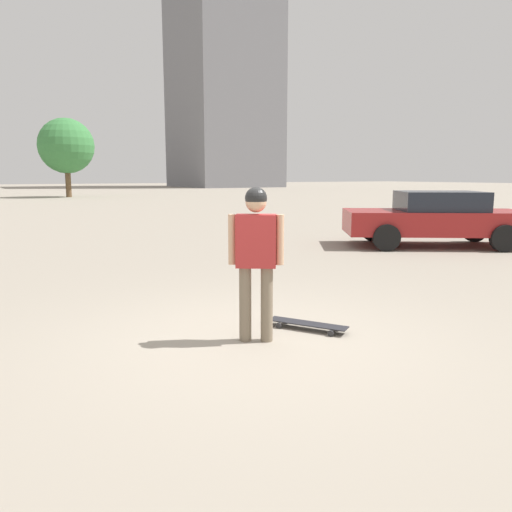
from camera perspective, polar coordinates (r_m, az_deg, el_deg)
The scene contains 6 objects.
ground_plane at distance 5.58m, azimuth 0.00°, elevation -9.63°, with size 220.00×220.00×0.00m, color gray.
person at distance 5.34m, azimuth 0.00°, elevation 0.80°, with size 0.40×0.51×1.68m.
skateboard at distance 5.97m, azimuth 5.92°, elevation -7.76°, with size 0.91×0.68×0.08m.
car_parked_near at distance 13.59m, azimuth 19.81°, elevation 4.14°, with size 3.98×4.76×1.40m.
building_block_distant at distance 83.17m, azimuth -3.81°, elevation 21.09°, with size 15.74×13.73×37.95m.
tree_distant at distance 45.02m, azimuth -20.88°, elevation 11.66°, with size 4.52×4.52×6.48m.
Camera 1 is at (4.58, -2.64, 1.80)m, focal length 35.00 mm.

